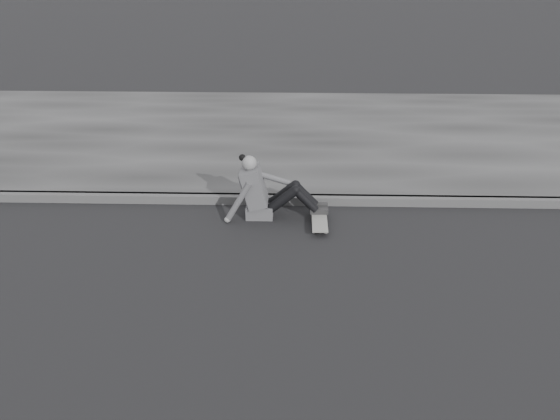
# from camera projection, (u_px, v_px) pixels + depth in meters

# --- Properties ---
(ground) EXTENTS (80.00, 80.00, 0.00)m
(ground) POSITION_uv_depth(u_px,v_px,m) (534.00, 307.00, 6.42)
(ground) COLOR black
(ground) RESTS_ON ground
(curb) EXTENTS (24.00, 0.16, 0.12)m
(curb) POSITION_uv_depth(u_px,v_px,m) (472.00, 202.00, 8.75)
(curb) COLOR #474747
(curb) RESTS_ON ground
(sidewalk) EXTENTS (24.00, 6.00, 0.12)m
(sidewalk) POSITION_uv_depth(u_px,v_px,m) (431.00, 136.00, 11.50)
(sidewalk) COLOR #343434
(sidewalk) RESTS_ON ground
(skateboard) EXTENTS (0.20, 0.78, 0.09)m
(skateboard) POSITION_uv_depth(u_px,v_px,m) (319.00, 220.00, 8.18)
(skateboard) COLOR gray
(skateboard) RESTS_ON ground
(seated_woman) EXTENTS (1.38, 0.46, 0.88)m
(seated_woman) POSITION_uv_depth(u_px,v_px,m) (264.00, 192.00, 8.31)
(seated_woman) COLOR #4E4E50
(seated_woman) RESTS_ON ground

